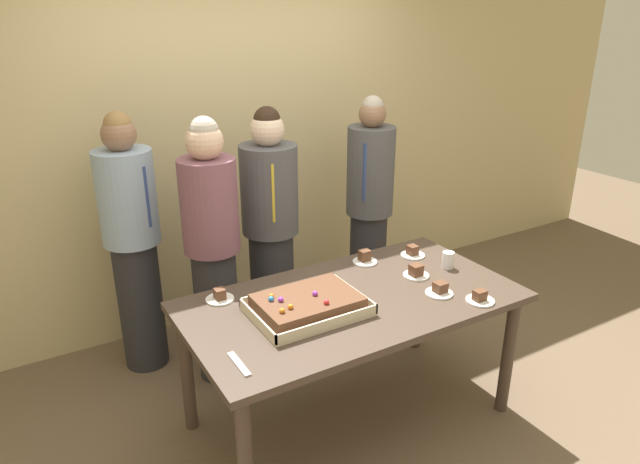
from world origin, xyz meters
The scene contains 16 objects.
ground_plane centered at (0.00, 0.00, 0.00)m, with size 12.00×12.00×0.00m, color brown.
interior_back_panel centered at (0.00, 1.60, 1.50)m, with size 8.00×0.12×3.00m, color #CCB784.
party_table centered at (0.00, 0.00, 0.69)m, with size 1.79×0.95×0.78m.
sheet_cake centered at (-0.28, -0.01, 0.83)m, with size 0.57×0.42×0.11m.
plated_slice_near_left centered at (0.55, -0.37, 0.80)m, with size 0.15×0.15×0.07m.
plated_slice_near_right centered at (-0.62, 0.34, 0.80)m, with size 0.15×0.15×0.07m.
plated_slice_far_left centered at (0.32, 0.34, 0.81)m, with size 0.15×0.15×0.08m.
plated_slice_far_right centered at (0.46, 0.03, 0.81)m, with size 0.15×0.15×0.07m.
plated_slice_center_front centered at (0.63, 0.27, 0.80)m, with size 0.15×0.15×0.07m.
plated_slice_center_back centered at (0.43, -0.20, 0.80)m, with size 0.15×0.15×0.07m.
drink_cup_nearest centered at (0.70, 0.03, 0.83)m, with size 0.07×0.07×0.10m, color white.
cake_server_utensil centered at (-0.76, -0.25, 0.79)m, with size 0.03×0.20×0.01m, color silver.
person_serving_front centered at (-0.48, 0.79, 0.87)m, with size 0.34×0.34×1.67m.
person_green_shirt_behind centered at (-0.02, 0.94, 0.86)m, with size 0.37×0.37×1.67m.
person_striped_tie_right centered at (0.81, 0.99, 0.86)m, with size 0.34×0.34×1.67m.
person_far_right_suit centered at (-0.86, 1.17, 0.87)m, with size 0.35×0.35×1.68m.
Camera 1 is at (-1.52, -2.22, 2.22)m, focal length 31.90 mm.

